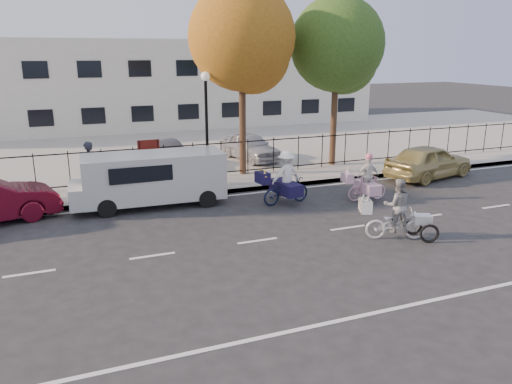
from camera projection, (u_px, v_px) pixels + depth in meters
name	position (u px, v px, depth m)	size (l,w,h in m)	color
ground	(257.00, 241.00, 14.29)	(120.00, 120.00, 0.00)	#333334
road_markings	(257.00, 241.00, 14.29)	(60.00, 9.52, 0.01)	silver
curb	(208.00, 193.00, 18.79)	(60.00, 0.10, 0.15)	#A8A399
sidewalk	(201.00, 187.00, 19.73)	(60.00, 2.20, 0.15)	#A8A399
parking_lot	(158.00, 148.00, 27.71)	(60.00, 15.60, 0.15)	#A8A399
iron_fence	(193.00, 161.00, 20.50)	(58.00, 0.06, 1.50)	black
building	(130.00, 84.00, 35.87)	(34.00, 10.00, 6.00)	silver
lamppost	(206.00, 107.00, 19.71)	(0.36, 0.36, 4.33)	black
street_sign	(149.00, 153.00, 19.35)	(0.85, 0.06, 1.80)	black
zebra_trike	(396.00, 216.00, 14.28)	(2.07, 1.42, 1.80)	white
unicorn_bike	(367.00, 183.00, 18.00)	(1.75, 1.22, 1.76)	#D2A0B2
bull_bike	(285.00, 183.00, 17.59)	(2.10, 1.45, 1.91)	black
white_van	(151.00, 177.00, 17.28)	(5.27, 1.95, 1.85)	silver
gold_sedan	(429.00, 161.00, 21.19)	(1.72, 4.28, 1.46)	tan
pedestrian	(89.00, 166.00, 18.65)	(0.69, 0.45, 1.88)	black
lot_car_c	(166.00, 154.00, 22.68)	(1.26, 3.62, 1.19)	#53545B
lot_car_d	(250.00, 146.00, 24.17)	(1.51, 3.76, 1.28)	#B0B1B8
tree_mid	(245.00, 42.00, 20.18)	(4.35, 4.35, 7.98)	#442D1D
tree_east	(339.00, 49.00, 22.03)	(4.15, 4.15, 7.61)	#442D1D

